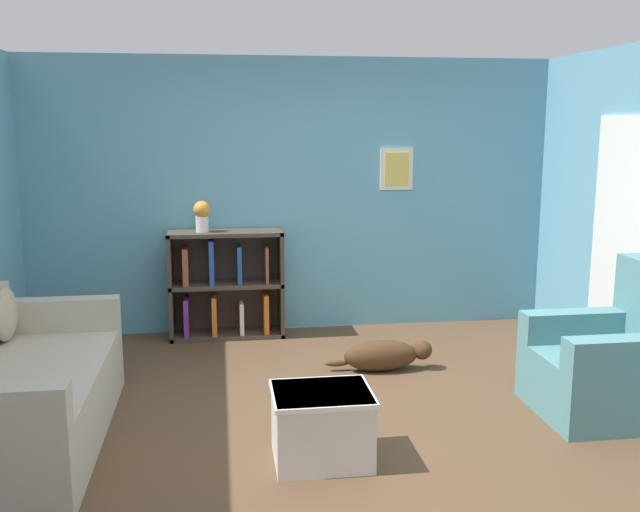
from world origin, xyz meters
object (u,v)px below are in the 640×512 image
Objects in this scene: dog at (385,355)px; vase at (202,215)px; bookshelf at (226,285)px; couch at (15,396)px; coffee_table at (322,424)px; recliner_chair at (614,363)px.

vase reaches higher than dog.
bookshelf is 3.73× the size of vase.
dog is at bearing 21.05° from couch.
coffee_table is 0.67× the size of dog.
couch is at bearing 165.23° from coffee_table.
vase reaches higher than recliner_chair.
vase reaches higher than couch.
bookshelf is 1.80× the size of coffee_table.
dog is at bearing -42.80° from bookshelf.
couch is 7.00× the size of vase.
bookshelf is 1.01× the size of recliner_chair.
couch reaches higher than dog.
coffee_table is at bearing -168.40° from recliner_chair.
recliner_chair is 1.19× the size of dog.
bookshelf reaches higher than couch.
vase is (-1.46, 1.14, 1.03)m from dog.
coffee_table is at bearing -78.72° from bookshelf.
vase reaches higher than coffee_table.
bookshelf is 2.72m from coffee_table.
dog is (0.73, 1.49, -0.10)m from coffee_table.
coffee_table is (-2.10, -0.43, -0.13)m from recliner_chair.
bookshelf is at bearing 58.43° from couch.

